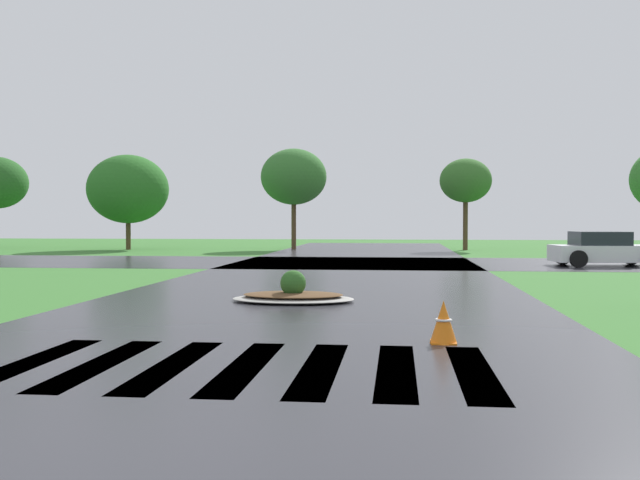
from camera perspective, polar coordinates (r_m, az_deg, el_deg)
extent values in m
cube|color=#2B2B30|center=(14.92, -0.88, -5.18)|extent=(9.79, 80.00, 0.01)
cube|color=#2B2B30|center=(29.75, 2.64, -1.79)|extent=(90.00, 8.81, 0.01)
cube|color=white|center=(9.79, -21.71, -8.89)|extent=(0.45, 3.24, 0.01)
cube|color=white|center=(9.41, -16.80, -9.27)|extent=(0.45, 3.24, 0.01)
cube|color=white|center=(9.10, -11.50, -9.61)|extent=(0.45, 3.24, 0.01)
cube|color=white|center=(8.87, -5.87, -9.87)|extent=(0.45, 3.24, 0.01)
cube|color=white|center=(8.73, 0.01, -10.05)|extent=(0.45, 3.24, 0.01)
cube|color=white|center=(8.68, 6.02, -10.12)|extent=(0.45, 3.24, 0.01)
cube|color=white|center=(8.73, 12.03, -10.09)|extent=(0.45, 3.24, 0.01)
ellipsoid|color=#9E9B93|center=(15.67, -2.13, -4.65)|extent=(2.64, 1.74, 0.12)
ellipsoid|color=brown|center=(15.66, -2.13, -4.32)|extent=(2.17, 1.42, 0.10)
sphere|color=#2D6023|center=(15.64, -2.13, -3.41)|extent=(0.56, 0.56, 0.56)
cube|color=silver|center=(29.67, 21.59, -0.99)|extent=(4.10, 2.13, 0.63)
cube|color=#1E232B|center=(29.57, 21.17, 0.12)|extent=(2.08, 1.74, 0.52)
cylinder|color=black|center=(31.03, 23.31, -1.20)|extent=(0.66, 0.28, 0.64)
cylinder|color=black|center=(30.11, 18.57, -1.23)|extent=(0.66, 0.28, 0.64)
cylinder|color=black|center=(28.36, 19.70, -1.41)|extent=(0.66, 0.28, 0.64)
cone|color=orange|center=(10.54, 9.70, -6.39)|extent=(0.39, 0.39, 0.61)
torus|color=white|center=(10.53, 9.70, -6.22)|extent=(0.24, 0.24, 0.04)
cube|color=orange|center=(10.58, 9.69, -7.95)|extent=(0.36, 0.36, 0.03)
cylinder|color=#4C3823|center=(44.15, -14.87, 0.50)|extent=(0.28, 0.28, 1.91)
ellipsoid|color=#296923|center=(44.18, -14.89, 3.90)|extent=(4.75, 4.75, 4.04)
cylinder|color=#4C3823|center=(42.98, -2.08, 1.22)|extent=(0.28, 0.28, 2.95)
ellipsoid|color=#346D2D|center=(43.05, -2.09, 5.01)|extent=(3.91, 3.91, 3.32)
cylinder|color=#4C3823|center=(42.91, 11.38, 1.22)|extent=(0.28, 0.28, 3.00)
ellipsoid|color=#356929|center=(42.97, 11.40, 4.62)|extent=(3.00, 3.00, 2.55)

